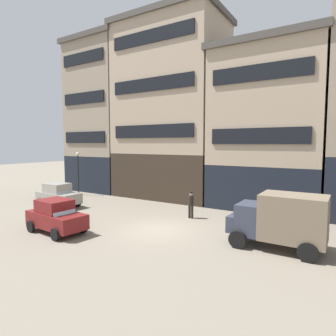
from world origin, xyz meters
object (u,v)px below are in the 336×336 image
object	(u,v)px
sedan_light	(56,216)
pedestrian_officer	(191,204)
sedan_dark	(58,195)
streetlamp_curbside	(78,167)
delivery_truck_near	(280,219)

from	to	relation	value
sedan_light	pedestrian_officer	xyz separation A→B (m)	(4.91, 6.69, 0.07)
sedan_light	sedan_dark	bearing A→B (deg)	141.93
sedan_dark	sedan_light	size ratio (longest dim) A/B	0.97
streetlamp_curbside	sedan_dark	bearing A→B (deg)	-57.55
delivery_truck_near	pedestrian_officer	distance (m)	6.71
delivery_truck_near	pedestrian_officer	xyz separation A→B (m)	(-6.09, 2.79, -0.44)
delivery_truck_near	sedan_dark	xyz separation A→B (m)	(-16.51, 0.42, -0.51)
sedan_dark	sedan_light	bearing A→B (deg)	-38.07
delivery_truck_near	sedan_dark	distance (m)	16.52
sedan_light	streetlamp_curbside	size ratio (longest dim) A/B	0.93
sedan_light	pedestrian_officer	distance (m)	8.30
sedan_dark	sedan_light	xyz separation A→B (m)	(5.51, -4.31, 0.00)
sedan_dark	delivery_truck_near	bearing A→B (deg)	-1.44
pedestrian_officer	streetlamp_curbside	bearing A→B (deg)	171.29
sedan_dark	pedestrian_officer	world-z (taller)	sedan_dark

